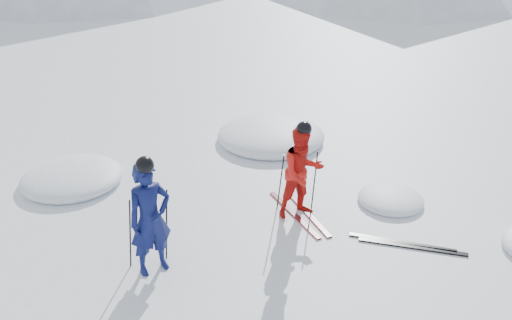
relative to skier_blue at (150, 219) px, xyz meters
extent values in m
plane|color=white|center=(3.58, 0.51, -0.89)|extent=(160.00, 160.00, 0.00)
imported|color=#0C134B|center=(0.00, 0.00, 0.00)|extent=(0.75, 0.61, 1.77)
imported|color=red|center=(2.66, 0.85, -0.06)|extent=(0.87, 0.72, 1.65)
cylinder|color=black|center=(-0.30, 0.15, -0.30)|extent=(0.12, 0.08, 1.18)
cylinder|color=black|center=(0.25, 0.25, -0.30)|extent=(0.12, 0.07, 1.18)
cylinder|color=black|center=(2.36, 1.10, -0.34)|extent=(0.11, 0.09, 1.10)
cylinder|color=black|center=(2.96, 1.00, -0.34)|extent=(0.11, 0.08, 1.10)
cube|color=black|center=(2.54, 0.85, -0.87)|extent=(0.36, 1.69, 0.03)
cube|color=black|center=(2.78, 0.85, -0.87)|extent=(0.24, 1.70, 0.03)
cube|color=black|center=(3.92, -0.46, -0.87)|extent=(1.47, 1.01, 0.03)
cube|color=black|center=(4.02, -0.61, -0.87)|extent=(1.50, 0.96, 0.03)
ellipsoid|color=white|center=(-1.22, 3.24, -0.89)|extent=(1.96, 1.96, 0.43)
ellipsoid|color=white|center=(4.40, 0.78, -0.89)|extent=(1.20, 1.20, 0.27)
ellipsoid|color=white|center=(3.15, 4.08, -0.89)|extent=(2.46, 2.46, 0.54)
camera|label=1|loc=(-0.41, -6.78, 4.19)|focal=38.00mm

